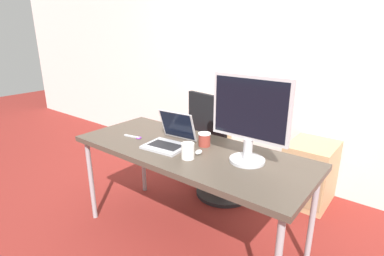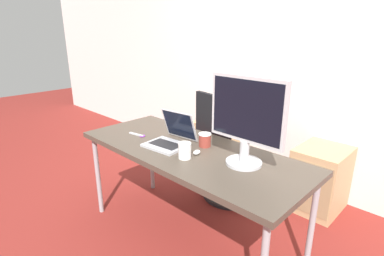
% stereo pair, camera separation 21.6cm
% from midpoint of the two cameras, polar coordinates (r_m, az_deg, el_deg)
% --- Properties ---
extents(ground_plane, '(14.00, 14.00, 0.00)m').
position_cam_midpoint_polar(ground_plane, '(2.58, -3.08, -20.14)').
color(ground_plane, maroon).
extents(wall_back, '(10.00, 0.05, 2.60)m').
position_cam_midpoint_polar(wall_back, '(3.24, 13.68, 12.46)').
color(wall_back, silver).
rests_on(wall_back, ground_plane).
extents(desk, '(1.79, 0.73, 0.77)m').
position_cam_midpoint_polar(desk, '(2.20, -3.40, -5.27)').
color(desk, '#473D33').
rests_on(desk, ground_plane).
extents(office_chair, '(0.56, 0.59, 1.07)m').
position_cam_midpoint_polar(office_chair, '(2.92, 3.26, -6.07)').
color(office_chair, '#232326').
rests_on(office_chair, ground_plane).
extents(cabinet_left, '(0.41, 0.49, 0.60)m').
position_cam_midpoint_polar(cabinet_left, '(3.57, 0.87, -3.11)').
color(cabinet_left, tan).
rests_on(cabinet_left, ground_plane).
extents(cabinet_right, '(0.41, 0.49, 0.60)m').
position_cam_midpoint_polar(cabinet_right, '(3.06, 19.63, -8.09)').
color(cabinet_right, tan).
rests_on(cabinet_right, ground_plane).
extents(water_bottle, '(0.08, 0.08, 0.24)m').
position_cam_midpoint_polar(water_bottle, '(3.45, 0.93, 3.23)').
color(water_bottle, silver).
rests_on(water_bottle, cabinet_left).
extents(laptop_center, '(0.32, 0.34, 0.24)m').
position_cam_midpoint_polar(laptop_center, '(2.24, -7.06, -2.15)').
color(laptop_center, '#ADADB2').
rests_on(laptop_center, desk).
extents(monitor, '(0.53, 0.23, 0.57)m').
position_cam_midpoint_polar(monitor, '(1.89, 7.76, 1.92)').
color(monitor, '#B7B7BC').
rests_on(monitor, desk).
extents(mouse, '(0.04, 0.06, 0.03)m').
position_cam_midpoint_polar(mouse, '(2.08, -1.69, -4.67)').
color(mouse, silver).
rests_on(mouse, desk).
extents(coffee_cup_white, '(0.09, 0.09, 0.11)m').
position_cam_midpoint_polar(coffee_cup_white, '(2.01, -3.88, -4.42)').
color(coffee_cup_white, white).
rests_on(coffee_cup_white, desk).
extents(coffee_cup_brown, '(0.09, 0.09, 0.10)m').
position_cam_midpoint_polar(coffee_cup_brown, '(2.22, -0.40, -2.24)').
color(coffee_cup_brown, maroon).
rests_on(coffee_cup_brown, desk).
extents(scissors, '(0.17, 0.06, 0.01)m').
position_cam_midpoint_polar(scissors, '(2.47, -13.41, -1.70)').
color(scissors, '#B2B2B7').
rests_on(scissors, desk).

